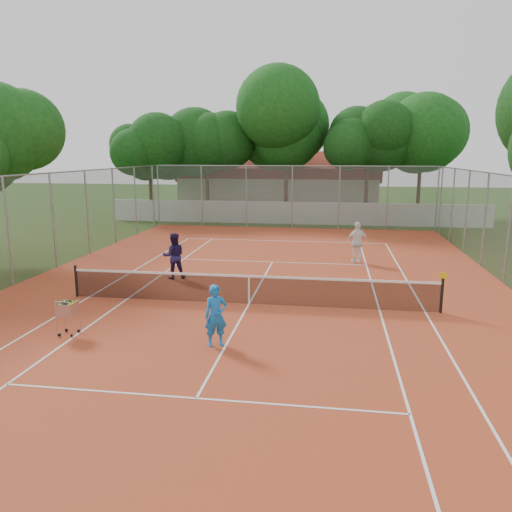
# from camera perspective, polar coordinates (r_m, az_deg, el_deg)

# --- Properties ---
(ground) EXTENTS (120.00, 120.00, 0.00)m
(ground) POSITION_cam_1_polar(r_m,az_deg,el_deg) (16.19, -0.80, -5.58)
(ground) COLOR #1D3C10
(ground) RESTS_ON ground
(court_pad) EXTENTS (18.00, 34.00, 0.02)m
(court_pad) POSITION_cam_1_polar(r_m,az_deg,el_deg) (16.18, -0.80, -5.55)
(court_pad) COLOR #B14222
(court_pad) RESTS_ON ground
(court_lines) EXTENTS (10.98, 23.78, 0.01)m
(court_lines) POSITION_cam_1_polar(r_m,az_deg,el_deg) (16.18, -0.80, -5.50)
(court_lines) COLOR white
(court_lines) RESTS_ON court_pad
(tennis_net) EXTENTS (11.88, 0.10, 0.98)m
(tennis_net) POSITION_cam_1_polar(r_m,az_deg,el_deg) (16.04, -0.81, -3.84)
(tennis_net) COLOR black
(tennis_net) RESTS_ON court_pad
(perimeter_fence) EXTENTS (18.00, 34.00, 4.00)m
(perimeter_fence) POSITION_cam_1_polar(r_m,az_deg,el_deg) (15.71, -0.82, 1.40)
(perimeter_fence) COLOR slate
(perimeter_fence) RESTS_ON ground
(boundary_wall) EXTENTS (26.00, 0.30, 1.50)m
(boundary_wall) POSITION_cam_1_polar(r_m,az_deg,el_deg) (34.58, 4.38, 4.93)
(boundary_wall) COLOR white
(boundary_wall) RESTS_ON ground
(clubhouse) EXTENTS (16.40, 9.00, 4.40)m
(clubhouse) POSITION_cam_1_polar(r_m,az_deg,el_deg) (44.55, 2.80, 8.33)
(clubhouse) COLOR beige
(clubhouse) RESTS_ON ground
(tropical_trees) EXTENTS (29.00, 19.00, 10.00)m
(tropical_trees) POSITION_cam_1_polar(r_m,az_deg,el_deg) (37.33, 4.84, 11.96)
(tropical_trees) COLOR black
(tropical_trees) RESTS_ON ground
(player_near) EXTENTS (0.68, 0.58, 1.58)m
(player_near) POSITION_cam_1_polar(r_m,az_deg,el_deg) (12.62, -4.61, -6.81)
(player_near) COLOR blue
(player_near) RESTS_ON court_pad
(player_far_left) EXTENTS (1.05, 0.94, 1.78)m
(player_far_left) POSITION_cam_1_polar(r_m,az_deg,el_deg) (19.50, -9.37, 0.01)
(player_far_left) COLOR #1D1643
(player_far_left) RESTS_ON court_pad
(player_far_right) EXTENTS (1.16, 0.78, 1.83)m
(player_far_right) POSITION_cam_1_polar(r_m,az_deg,el_deg) (22.50, 11.52, 1.55)
(player_far_right) COLOR white
(player_far_right) RESTS_ON court_pad
(ball_hopper) EXTENTS (0.58, 0.58, 0.99)m
(ball_hopper) POSITION_cam_1_polar(r_m,az_deg,el_deg) (14.30, -20.70, -6.56)
(ball_hopper) COLOR #B7B6BE
(ball_hopper) RESTS_ON court_pad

